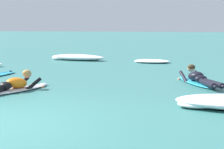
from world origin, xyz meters
TOP-DOWN VIEW (x-y plane):
  - ground_plane at (0.00, 10.00)m, footprint 120.00×120.00m
  - surfer_near at (-0.98, 2.86)m, footprint 1.33×2.56m
  - surfer_far at (3.43, 5.08)m, footprint 1.38×2.59m
  - whitewater_front at (1.51, 10.86)m, footprint 1.62×1.20m
  - whitewater_mid_right at (-1.86, 11.29)m, footprint 2.69×1.35m

SIDE VIEW (x-z plane):
  - ground_plane at x=0.00m, z-range 0.00..0.00m
  - whitewater_front at x=1.51m, z-range 0.00..0.13m
  - whitewater_mid_right at x=-1.86m, z-range -0.01..0.25m
  - surfer_near at x=-0.98m, z-range -0.13..0.40m
  - surfer_far at x=3.43m, z-range -0.14..0.41m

